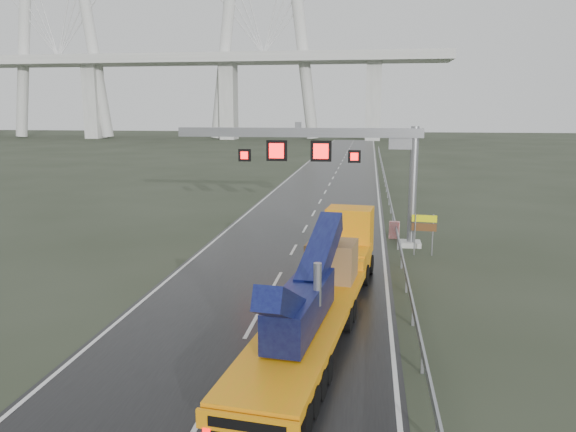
% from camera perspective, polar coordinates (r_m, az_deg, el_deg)
% --- Properties ---
extents(ground, '(400.00, 400.00, 0.00)m').
position_cam_1_polar(ground, '(18.30, -6.39, -15.72)').
color(ground, '#2B3223').
rests_on(ground, ground).
extents(road, '(11.00, 200.00, 0.02)m').
position_cam_1_polar(road, '(56.58, 3.81, 2.45)').
color(road, black).
rests_on(road, ground).
extents(guardrail, '(0.20, 140.00, 1.40)m').
position_cam_1_polar(guardrail, '(46.47, 10.37, 1.34)').
color(guardrail, gray).
rests_on(guardrail, ground).
extents(sign_gantry, '(14.90, 1.20, 7.42)m').
position_cam_1_polar(sign_gantry, '(33.99, 4.57, 6.44)').
color(sign_gantry, '#B3B3AE').
rests_on(sign_gantry, ground).
extents(heavy_haul_truck, '(4.36, 17.21, 4.01)m').
position_cam_1_polar(heavy_haul_truck, '(22.83, 3.96, -6.05)').
color(heavy_haul_truck, orange).
rests_on(heavy_haul_truck, ground).
extents(exit_sign_pair, '(1.38, 0.19, 2.37)m').
position_cam_1_polar(exit_sign_pair, '(32.55, 13.65, -1.06)').
color(exit_sign_pair, gray).
rests_on(exit_sign_pair, ground).
extents(striped_barrier, '(0.68, 0.40, 1.10)m').
position_cam_1_polar(striped_barrier, '(36.67, 10.75, -1.40)').
color(striped_barrier, red).
rests_on(striped_barrier, ground).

